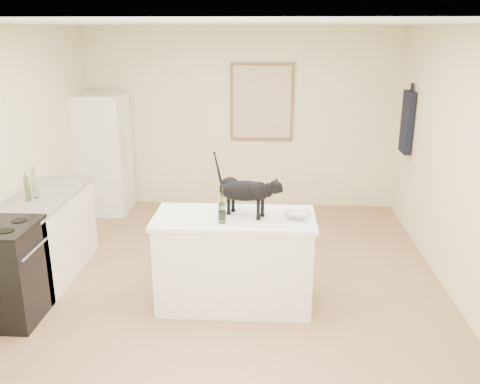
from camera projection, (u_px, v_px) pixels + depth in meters
name	position (u px, v px, depth m)	size (l,w,h in m)	color
floor	(226.00, 292.00, 5.21)	(5.50, 5.50, 0.00)	#956C4F
ceiling	(224.00, 23.00, 4.41)	(5.50, 5.50, 0.00)	white
wall_back	(241.00, 119.00, 7.42)	(4.50, 4.50, 0.00)	beige
wall_front	(171.00, 336.00, 2.19)	(4.50, 4.50, 0.00)	beige
wall_right	(469.00, 172.00, 4.69)	(5.50, 5.50, 0.00)	beige
island_base	(234.00, 262.00, 4.88)	(1.44, 0.67, 0.86)	white
island_top	(234.00, 218.00, 4.74)	(1.50, 0.70, 0.04)	white
left_cabinets	(47.00, 237.00, 5.46)	(0.60, 1.40, 0.86)	white
left_countertop	(42.00, 197.00, 5.33)	(0.62, 1.44, 0.04)	gray
stove	(5.00, 274.00, 4.60)	(0.60, 0.60, 0.90)	black
fridge	(103.00, 154.00, 7.28)	(0.68, 0.68, 1.70)	white
artwork_frame	(262.00, 102.00, 7.30)	(0.90, 0.03, 1.10)	brown
artwork_canvas	(262.00, 102.00, 7.28)	(0.82, 0.00, 1.02)	beige
hanging_garment	(407.00, 122.00, 6.61)	(0.08, 0.34, 0.80)	black
black_cat	(244.00, 193.00, 4.69)	(0.61, 0.18, 0.43)	black
wine_bottle	(222.00, 207.00, 4.53)	(0.07, 0.07, 0.31)	#305120
glass_bowl	(297.00, 216.00, 4.65)	(0.24, 0.24, 0.06)	silver
fridge_paper	(127.00, 118.00, 7.23)	(0.01, 0.15, 0.19)	beige
counter_bottle_cluster	(31.00, 187.00, 5.17)	(0.09, 0.16, 0.28)	#9AA69C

